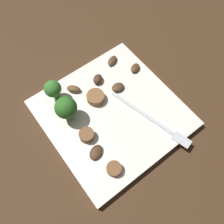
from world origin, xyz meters
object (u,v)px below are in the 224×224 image
broccoli_floret_1 (53,89)px  mushroom_5 (98,79)px  fork (155,122)px  sausage_slice_1 (87,135)px  sausage_slice_0 (114,169)px  mushroom_2 (74,89)px  mushroom_4 (96,152)px  plate (112,114)px  broccoli_floret_0 (66,108)px  mushroom_1 (112,61)px  mushroom_0 (135,68)px  mushroom_3 (118,87)px  sausage_slice_2 (96,97)px

broccoli_floret_1 → mushroom_5: size_ratio=2.03×
fork → sausage_slice_1: size_ratio=6.26×
sausage_slice_0 → sausage_slice_1: bearing=-178.2°
broccoli_floret_1 → sausage_slice_1: broccoli_floret_1 is taller
mushroom_2 → mushroom_4: size_ratio=0.94×
plate → sausage_slice_0: 0.11m
broccoli_floret_0 → mushroom_2: size_ratio=1.98×
broccoli_floret_0 → mushroom_1: 0.16m
mushroom_1 → plate: bearing=-37.7°
plate → mushroom_1: (-0.10, 0.07, 0.01)m
mushroom_1 → mushroom_2: bearing=-84.4°
sausage_slice_1 → mushroom_0: bearing=110.6°
sausage_slice_1 → mushroom_1: (-0.11, 0.14, -0.00)m
fork → broccoli_floret_1: broccoli_floret_1 is taller
mushroom_3 → mushroom_5: 0.05m
mushroom_4 → mushroom_5: (-0.12, 0.09, 0.00)m
mushroom_3 → mushroom_4: (0.08, -0.12, -0.00)m
mushroom_0 → plate: bearing=-63.1°
fork → mushroom_1: (-0.17, 0.02, 0.00)m
sausage_slice_0 → plate: bearing=144.4°
broccoli_floret_0 → mushroom_0: (-0.01, 0.17, -0.03)m
sausage_slice_0 → sausage_slice_2: size_ratio=0.75×
sausage_slice_1 → sausage_slice_2: size_ratio=0.80×
plate → mushroom_5: mushroom_5 is taller
fork → mushroom_1: 0.17m
mushroom_5 → mushroom_1: bearing=111.4°
mushroom_5 → broccoli_floret_0: bearing=-71.0°
mushroom_1 → mushroom_3: 0.07m
sausage_slice_1 → fork: bearing=65.2°
sausage_slice_0 → sausage_slice_1: sausage_slice_1 is taller
broccoli_floret_0 → mushroom_4: broccoli_floret_0 is taller
sausage_slice_2 → mushroom_2: sausage_slice_2 is taller
mushroom_4 → fork: bearing=81.1°
mushroom_1 → mushroom_2: 0.11m
broccoli_floret_0 → sausage_slice_2: broccoli_floret_0 is taller
broccoli_floret_1 → sausage_slice_0: bearing=1.2°
sausage_slice_2 → mushroom_5: (-0.03, 0.03, -0.00)m
fork → mushroom_3: 0.10m
sausage_slice_1 → mushroom_2: bearing=160.1°
fork → mushroom_4: (-0.02, -0.13, 0.00)m
sausage_slice_1 → mushroom_5: sausage_slice_1 is taller
sausage_slice_1 → broccoli_floret_0: bearing=-176.1°
mushroom_5 → mushroom_4: bearing=-37.0°
fork → sausage_slice_2: bearing=-165.8°
fork → sausage_slice_1: 0.13m
plate → broccoli_floret_1: size_ratio=5.17×
sausage_slice_0 → mushroom_5: bearing=152.8°
fork → mushroom_2: size_ratio=6.19×
broccoli_floret_0 → mushroom_5: size_ratio=2.35×
mushroom_4 → plate: bearing=123.5°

